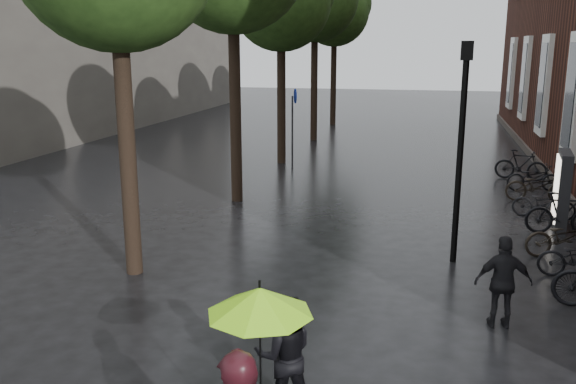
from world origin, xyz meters
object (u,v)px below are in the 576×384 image
(person_black, at_px, (284,355))
(pedestrian_walking, at_px, (503,282))
(parked_bicycles, at_px, (556,214))
(ad_lightbox, at_px, (562,190))
(lamp_post, at_px, (462,132))

(person_black, bearing_deg, pedestrian_walking, -151.92)
(parked_bicycles, bearing_deg, ad_lightbox, 69.40)
(person_black, distance_m, parked_bicycles, 9.87)
(parked_bicycles, height_order, ad_lightbox, ad_lightbox)
(lamp_post, bearing_deg, pedestrian_walking, -77.60)
(pedestrian_walking, xyz_separation_m, ad_lightbox, (1.94, 6.04, 0.20))
(pedestrian_walking, distance_m, lamp_post, 3.63)
(ad_lightbox, bearing_deg, person_black, -111.10)
(lamp_post, bearing_deg, ad_lightbox, 49.76)
(parked_bicycles, bearing_deg, lamp_post, -132.47)
(person_black, xyz_separation_m, lamp_post, (2.18, 6.03, 1.97))
(pedestrian_walking, distance_m, parked_bicycles, 5.94)
(person_black, xyz_separation_m, pedestrian_walking, (2.83, 3.06, -0.00))
(person_black, relative_size, lamp_post, 0.34)
(lamp_post, bearing_deg, parked_bicycles, 47.53)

